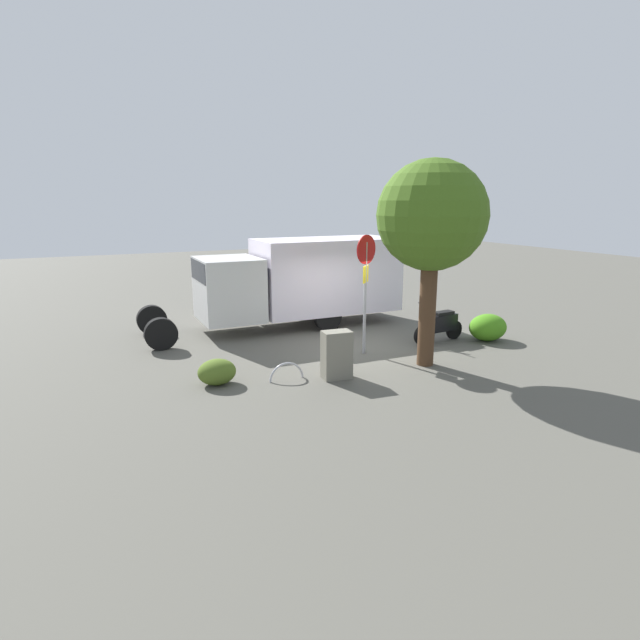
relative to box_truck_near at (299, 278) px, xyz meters
The scene contains 9 objects.
ground_plane 3.54m from the box_truck_near, 97.67° to the left, with size 60.00×60.00×0.00m, color #525048.
box_truck_near is the anchor object (origin of this frame).
motorcycle 4.72m from the box_truck_near, 129.97° to the left, with size 1.81×0.56×1.20m.
stop_sign 3.69m from the box_truck_near, 95.86° to the left, with size 0.71×0.33×3.18m.
street_tree 5.66m from the box_truck_near, 104.10° to the left, with size 2.63×2.63×5.01m.
utility_cabinet 5.32m from the box_truck_near, 76.76° to the left, with size 0.66×0.41×1.13m, color slate.
bike_rack_hoop 5.48m from the box_truck_near, 63.98° to the left, with size 0.85×0.85×0.05m, color #B7B7BC.
shrub_near_sign 6.02m from the box_truck_near, 137.09° to the left, with size 1.16×0.95×0.79m, color #44861A.
shrub_mid_verge 5.92m from the box_truck_near, 48.58° to the left, with size 0.86×0.70×0.59m, color #4B6420.
Camera 1 is at (6.76, 12.07, 4.05)m, focal length 28.82 mm.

